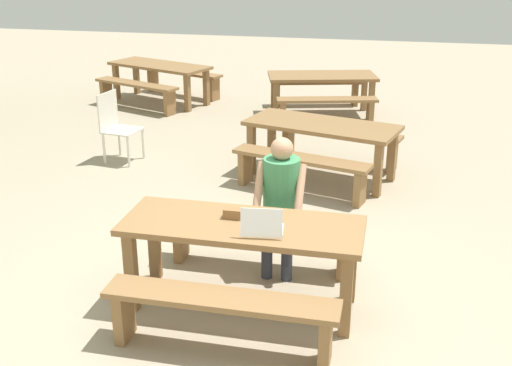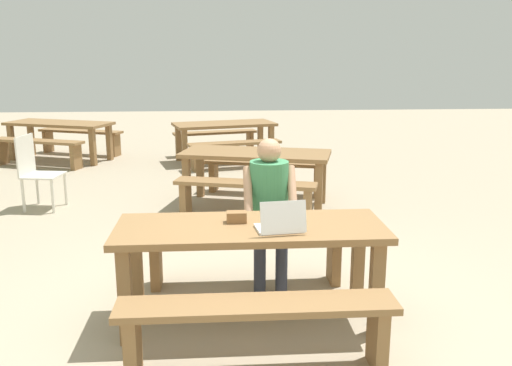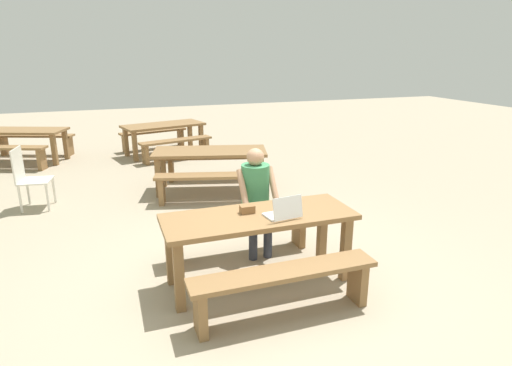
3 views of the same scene
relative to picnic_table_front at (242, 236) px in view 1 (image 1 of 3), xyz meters
name	(u,v)px [view 1 (image 1 of 3)]	position (x,y,z in m)	size (l,w,h in m)	color
ground_plane	(243,304)	(0.00, 0.00, -0.63)	(30.00, 30.00, 0.00)	tan
picnic_table_front	(242,236)	(0.00, 0.00, 0.00)	(1.93, 0.72, 0.75)	olive
bench_near	(221,310)	(0.00, -0.66, -0.28)	(1.72, 0.30, 0.47)	olive
bench_far	(260,232)	(0.00, 0.66, -0.28)	(1.72, 0.30, 0.47)	olive
laptop	(262,227)	(0.20, -0.16, 0.17)	(0.35, 0.30, 0.24)	white
small_pouch	(233,213)	(-0.10, 0.08, 0.16)	(0.14, 0.09, 0.08)	olive
person_seated	(281,195)	(0.19, 0.63, 0.12)	(0.43, 0.42, 1.27)	#333847
plastic_chair	(117,125)	(-2.53, 3.21, -0.14)	(0.50, 0.50, 0.94)	silver
picnic_table_mid	(322,81)	(-0.11, 6.17, -0.03)	(1.94, 1.23, 0.70)	olive
bench_mid_south	(327,106)	(0.06, 5.52, -0.29)	(1.64, 0.70, 0.46)	olive
bench_mid_north	(316,87)	(-0.28, 6.82, -0.29)	(1.64, 0.70, 0.46)	olive
picnic_table_rear	(322,131)	(0.26, 3.15, -0.02)	(2.02, 1.25, 0.71)	olive
bench_rear_south	(300,166)	(0.09, 2.54, -0.28)	(1.71, 0.74, 0.47)	olive
bench_rear_north	(339,138)	(0.42, 3.76, -0.28)	(1.71, 0.74, 0.47)	olive
picnic_table_distant	(160,70)	(-3.13, 6.47, -0.03)	(2.06, 1.37, 0.71)	olive
bench_distant_south	(136,90)	(-3.35, 5.87, -0.28)	(1.72, 0.90, 0.48)	olive
bench_distant_north	(182,77)	(-2.90, 7.06, -0.28)	(1.72, 0.90, 0.48)	olive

